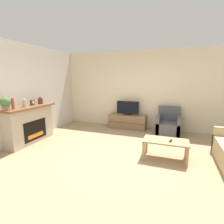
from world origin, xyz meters
TOP-DOWN VIEW (x-y plane):
  - ground_plane at (0.00, 0.00)m, footprint 24.00×24.00m
  - wall_back at (0.00, 2.55)m, footprint 12.00×0.06m
  - wall_left at (-2.94, 0.00)m, footprint 0.06×12.00m
  - fireplace at (-2.71, 0.02)m, footprint 0.51×1.55m
  - mantel_vase_left at (-2.70, -0.44)m, footprint 0.07×0.07m
  - mantel_vase_centre_left at (-2.70, -0.10)m, footprint 0.11×0.11m
  - mantel_vase_right at (-2.70, 0.49)m, footprint 0.14×0.14m
  - mantel_clock at (-2.70, 0.18)m, footprint 0.08×0.11m
  - potted_plant at (-2.70, -0.64)m, footprint 0.24×0.24m
  - tv_stand at (-0.52, 2.26)m, footprint 1.30×0.44m
  - tv at (-0.52, 2.26)m, footprint 0.80×0.18m
  - armchair at (0.87, 2.07)m, footprint 0.70×0.76m
  - coffee_table at (0.89, 0.21)m, footprint 0.95×0.50m
  - remote at (0.99, 0.17)m, footprint 0.07×0.15m

SIDE VIEW (x-z plane):
  - ground_plane at x=0.00m, z-range 0.00..0.00m
  - tv_stand at x=-0.52m, z-range 0.00..0.49m
  - armchair at x=0.87m, z-range -0.15..0.71m
  - coffee_table at x=0.89m, z-range 0.16..0.60m
  - remote at x=0.99m, z-range 0.44..0.46m
  - fireplace at x=-2.71m, z-range 0.01..1.03m
  - tv at x=-0.52m, z-range 0.47..0.95m
  - mantel_clock at x=-2.70m, z-range 1.02..1.17m
  - mantel_vase_right at x=-2.70m, z-range 1.01..1.21m
  - mantel_vase_centre_left at x=-2.70m, z-range 1.01..1.23m
  - mantel_vase_left at x=-2.70m, z-range 1.01..1.29m
  - potted_plant at x=-2.70m, z-range 1.03..1.35m
  - wall_back at x=0.00m, z-range 0.00..2.70m
  - wall_left at x=-2.94m, z-range 0.00..2.70m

